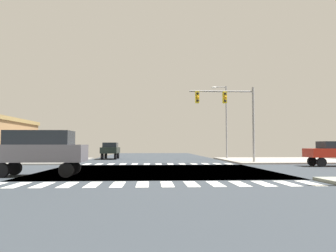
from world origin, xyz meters
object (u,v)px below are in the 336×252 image
at_px(sedan_nearside_1, 335,151).
at_px(suv_farside_1, 40,149).
at_px(street_lamp, 224,116).
at_px(sedan_crossing_2, 110,149).
at_px(traffic_signal_mast, 229,107).

xyz_separation_m(sedan_nearside_1, suv_farside_1, (-19.67, -7.00, 0.28)).
distance_m(street_lamp, sedan_crossing_2, 13.50).
distance_m(suv_farside_1, sedan_crossing_2, 20.85).
bearing_deg(sedan_crossing_2, traffic_signal_mast, 140.18).
xyz_separation_m(traffic_signal_mast, suv_farside_1, (-12.60, -11.26, -3.55)).
distance_m(sedan_nearside_1, suv_farside_1, 20.88).
bearing_deg(sedan_crossing_2, street_lamp, 173.96).
height_order(street_lamp, suv_farside_1, street_lamp).
bearing_deg(sedan_nearside_1, street_lamp, -155.60).
bearing_deg(street_lamp, traffic_signal_mast, -99.78).
height_order(street_lamp, sedan_nearside_1, street_lamp).
xyz_separation_m(traffic_signal_mast, street_lamp, (1.41, 8.20, -0.01)).
height_order(traffic_signal_mast, sedan_nearside_1, traffic_signal_mast).
xyz_separation_m(street_lamp, sedan_crossing_2, (-12.88, 1.36, -3.81)).
height_order(suv_farside_1, sedan_crossing_2, suv_farside_1).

